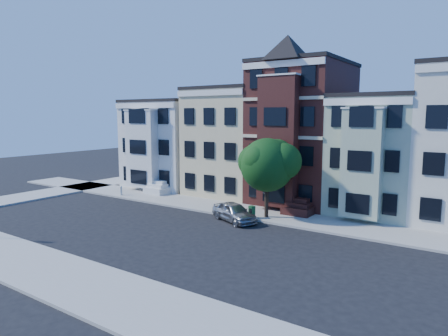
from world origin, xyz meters
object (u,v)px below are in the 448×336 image
Objects in this scene: parked_car at (234,212)px; fire_hydrant at (121,191)px; street_tree at (267,169)px; newspaper_box at (252,212)px.

parked_car is 13.85m from fire_hydrant.
fire_hydrant is (-13.76, 1.51, -0.21)m from parked_car.
street_tree is at bearing -15.39° from parked_car.
parked_car is 4.56× the size of newspaper_box.
parked_car is at bearing -129.21° from street_tree.
newspaper_box is (-0.75, -0.87, -3.19)m from street_tree.
fire_hydrant is at bearing -178.30° from street_tree.
street_tree is 4.01m from parked_car.
newspaper_box is at bearing -130.64° from street_tree.
newspaper_box is 1.32× the size of fire_hydrant.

